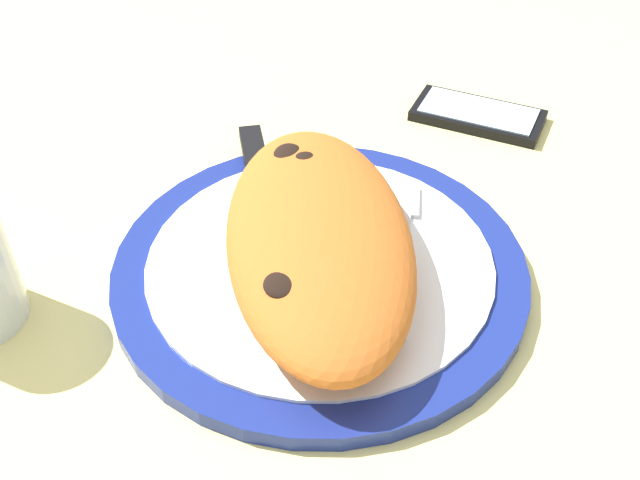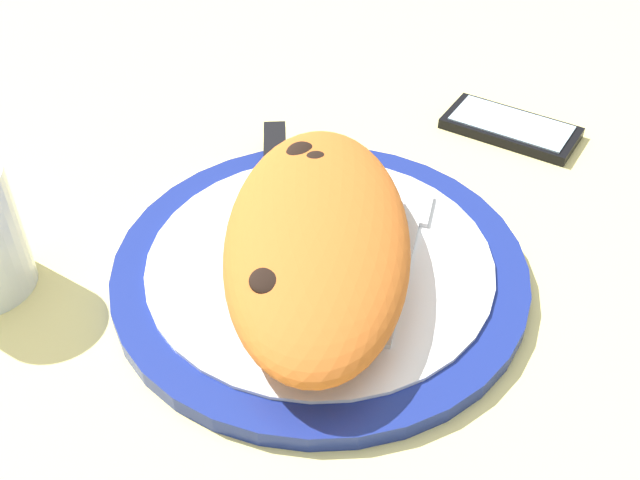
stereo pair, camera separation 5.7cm
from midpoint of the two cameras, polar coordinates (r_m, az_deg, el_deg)
The scene contains 6 objects.
ground_plane at distance 60.72cm, azimuth 2.70°, elevation -3.80°, with size 150.00×150.00×3.00cm, color #E5D684.
plate at distance 59.12cm, azimuth 2.77°, elevation -2.22°, with size 31.88×31.88×1.68cm.
calzone at distance 56.07cm, azimuth 2.71°, elevation 0.01°, with size 29.71×19.23×5.62cm.
fork at distance 59.94cm, azimuth 9.28°, elevation -0.70°, with size 17.29×2.21×0.40cm.
knife at distance 65.23cm, azimuth -0.85°, elevation 4.24°, with size 23.84×8.74×1.20cm.
smartphone at distance 78.16cm, azimuth 16.07°, elevation 7.97°, with size 9.59×13.91×1.16cm.
Camera 2 is at (-41.83, -10.38, 41.36)cm, focal length 43.01 mm.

